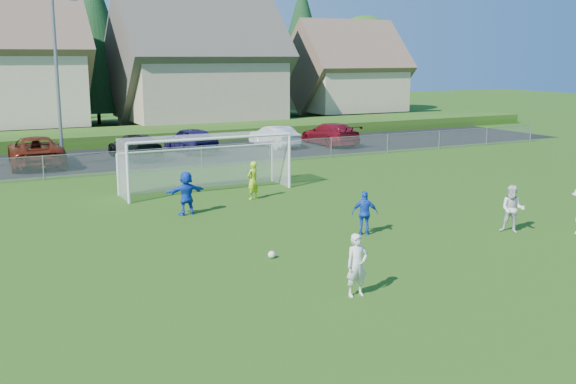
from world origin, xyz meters
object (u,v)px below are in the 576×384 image
at_px(player_white_b, 513,209).
at_px(player_blue_a, 365,213).
at_px(player_white_a, 357,265).
at_px(car_g, 330,134).
at_px(soccer_goal, 204,154).
at_px(car_c, 36,151).
at_px(soccer_ball, 272,255).
at_px(car_d, 135,146).
at_px(player_blue_b, 186,193).
at_px(car_e, 191,140).
at_px(goalkeeper, 253,180).
at_px(car_f, 274,136).

bearing_deg(player_white_b, player_blue_a, -152.42).
distance_m(player_white_a, player_blue_a, 5.92).
height_order(car_g, soccer_goal, soccer_goal).
bearing_deg(car_c, player_blue_a, 114.59).
bearing_deg(soccer_goal, soccer_ball, -99.61).
bearing_deg(soccer_ball, car_d, 86.06).
distance_m(player_blue_b, car_d, 14.88).
bearing_deg(soccer_ball, car_e, 76.94).
xyz_separation_m(car_c, car_e, (9.14, 1.08, -0.02)).
distance_m(player_blue_b, car_e, 16.65).
distance_m(player_blue_a, car_c, 21.58).
relative_size(player_white_a, soccer_goal, 0.21).
bearing_deg(car_g, player_white_b, 74.04).
distance_m(car_c, soccer_goal, 12.13).
relative_size(player_white_a, player_blue_a, 1.08).
relative_size(car_c, car_e, 1.26).
bearing_deg(player_blue_b, player_white_b, 136.16).
relative_size(soccer_ball, car_c, 0.04).
bearing_deg(goalkeeper, car_c, -86.56).
xyz_separation_m(player_white_a, car_f, (10.35, 25.97, -0.10)).
height_order(car_c, car_d, car_c).
bearing_deg(car_g, car_c, 0.11).
bearing_deg(soccer_goal, player_white_a, -95.06).
xyz_separation_m(soccer_ball, player_blue_b, (-0.43, 6.48, 0.72)).
bearing_deg(player_blue_b, player_white_a, 91.34).
bearing_deg(car_e, car_d, 6.55).
bearing_deg(goalkeeper, car_f, -143.37).
distance_m(goalkeeper, car_d, 13.43).
xyz_separation_m(player_white_b, soccer_goal, (-6.74, 11.47, 0.82)).
relative_size(soccer_ball, player_blue_b, 0.13).
distance_m(car_e, car_g, 9.51).
distance_m(car_e, car_f, 5.72).
bearing_deg(car_d, car_g, 175.30).
bearing_deg(car_g, car_e, -5.65).
xyz_separation_m(player_blue_b, car_e, (5.57, 15.69, -0.04)).
bearing_deg(soccer_ball, goalkeeper, 69.58).
xyz_separation_m(player_white_b, player_blue_a, (-4.58, 2.03, -0.07)).
relative_size(car_c, soccer_goal, 0.79).
height_order(car_f, car_g, car_g).
xyz_separation_m(soccer_ball, soccer_goal, (1.77, 10.45, 1.52)).
relative_size(car_e, car_f, 1.10).
bearing_deg(player_white_a, car_e, 83.00).
bearing_deg(car_c, goalkeeper, 120.79).
height_order(soccer_ball, car_c, car_c).
xyz_separation_m(car_c, soccer_goal, (5.77, -10.64, 0.81)).
bearing_deg(player_blue_b, car_g, -139.17).
bearing_deg(soccer_goal, player_blue_a, -77.10).
xyz_separation_m(car_d, car_f, (9.40, 0.91, -0.02)).
relative_size(car_d, soccer_goal, 0.66).
bearing_deg(player_blue_a, car_g, -88.64).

